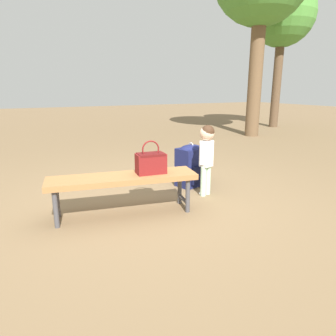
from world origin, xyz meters
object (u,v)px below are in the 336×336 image
park_bench (123,181)px  tree_near (283,15)px  backpack_large (191,164)px  handbag (151,162)px  child_standing (207,149)px

park_bench → tree_near: size_ratio=0.34×
park_bench → backpack_large: backpack_large is taller
handbag → child_standing: (0.85, 0.18, 0.04)m
handbag → backpack_large: 1.11m
child_standing → tree_near: tree_near is taller
handbag → backpack_large: (0.89, 0.61, -0.26)m
handbag → child_standing: bearing=11.6°
backpack_large → park_bench: bearing=-155.1°
park_bench → backpack_large: (1.20, 0.56, -0.08)m
park_bench → handbag: size_ratio=4.47×
handbag → child_standing: size_ratio=0.40×
park_bench → child_standing: size_ratio=1.79×
child_standing → backpack_large: size_ratio=1.46×
tree_near → handbag: bearing=-144.2°
park_bench → backpack_large: bearing=24.9°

